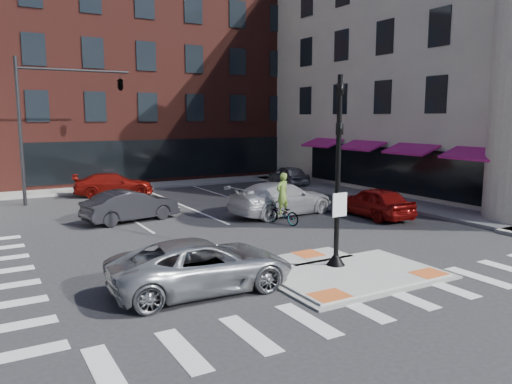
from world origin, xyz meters
TOP-DOWN VIEW (x-y plane):
  - ground at (0.00, 0.00)m, footprint 120.00×120.00m
  - refuge_island at (0.00, -0.26)m, footprint 5.40×4.65m
  - sidewalk_e at (10.80, 10.00)m, footprint 3.00×24.00m
  - sidewalk_n at (3.00, 22.00)m, footprint 26.00×3.00m
  - building_n at (3.00, 31.99)m, footprint 24.40×18.40m
  - building_e at (21.54, 11.50)m, footprint 21.90×23.90m
  - building_far_left at (-4.00, 52.00)m, footprint 10.00×12.00m
  - building_far_right at (9.00, 54.00)m, footprint 12.00×12.00m
  - signal_pole at (0.00, 0.40)m, footprint 0.60×0.60m
  - mast_arm_signal at (-3.47, 18.00)m, footprint 6.10×2.24m
  - silver_suv at (-4.54, 0.68)m, footprint 5.31×2.64m
  - red_sedan at (6.87, 6.00)m, footprint 1.96×4.44m
  - white_pickup at (3.31, 8.73)m, footprint 5.84×2.92m
  - bg_car_dark at (-3.60, 11.00)m, footprint 4.64×2.37m
  - bg_car_silver at (9.50, 17.50)m, footprint 2.24×4.36m
  - bg_car_red at (-2.36, 19.15)m, footprint 5.03×2.74m
  - cyclist at (2.16, 6.92)m, footprint 1.12×1.99m

SIDE VIEW (x-z plane):
  - ground at x=0.00m, z-range 0.00..0.00m
  - refuge_island at x=0.00m, z-range -0.01..0.11m
  - sidewalk_e at x=10.80m, z-range 0.00..0.15m
  - sidewalk_n at x=3.00m, z-range 0.00..0.15m
  - bg_car_red at x=-2.36m, z-range 0.00..1.38m
  - bg_car_silver at x=9.50m, z-range 0.00..1.42m
  - silver_suv at x=-4.54m, z-range 0.00..1.45m
  - bg_car_dark at x=-3.60m, z-range 0.00..1.46m
  - red_sedan at x=6.87m, z-range 0.00..1.49m
  - cyclist at x=2.16m, z-range -0.38..1.96m
  - white_pickup at x=3.31m, z-range 0.00..1.63m
  - signal_pole at x=0.00m, z-range -0.63..5.35m
  - building_far_left at x=-4.00m, z-range 0.00..10.00m
  - building_far_right at x=9.00m, z-range 0.00..12.00m
  - mast_arm_signal at x=-3.47m, z-range 2.21..10.21m
  - building_n at x=3.00m, z-range 0.05..15.55m
  - building_e at x=21.54m, z-range -0.81..16.89m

